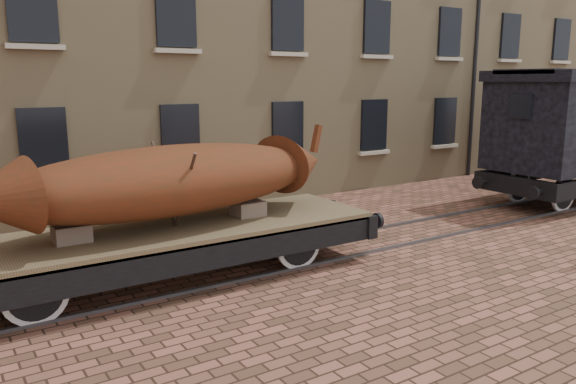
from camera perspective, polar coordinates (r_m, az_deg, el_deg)
ground at (r=13.21m, az=8.05°, el=-5.03°), size 90.00×90.00×0.00m
rail_track at (r=13.20m, az=8.05°, el=-4.90°), size 30.00×1.52×0.06m
flatcar_wagon at (r=10.57m, az=-12.07°, el=-4.62°), size 8.88×2.41×1.34m
iron_boat at (r=10.38m, az=-11.58°, el=1.24°), size 7.23×2.70×1.71m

